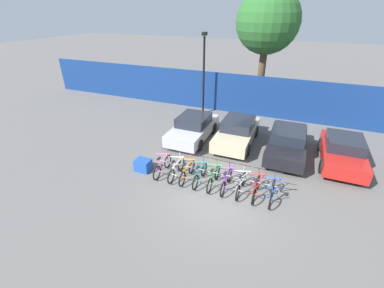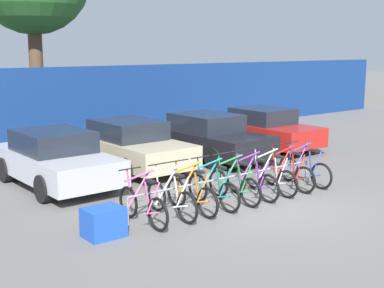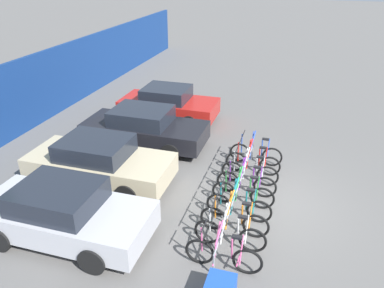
{
  "view_description": "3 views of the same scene",
  "coord_description": "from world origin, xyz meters",
  "px_view_note": "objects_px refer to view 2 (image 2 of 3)",
  "views": [
    {
      "loc": [
        2.22,
        -8.08,
        6.74
      ],
      "look_at": [
        -1.77,
        1.57,
        1.21
      ],
      "focal_mm": 24.0,
      "sensor_mm": 36.0,
      "label": 1
    },
    {
      "loc": [
        -8.33,
        -7.93,
        3.43
      ],
      "look_at": [
        -0.34,
        2.05,
        1.11
      ],
      "focal_mm": 50.0,
      "sensor_mm": 36.0,
      "label": 2
    },
    {
      "loc": [
        -8.84,
        -0.61,
        6.06
      ],
      "look_at": [
        0.52,
        2.23,
        1.21
      ],
      "focal_mm": 35.0,
      "sensor_mm": 36.0,
      "label": 3
    }
  ],
  "objects_px": {
    "car_beige": "(129,145)",
    "car_red": "(264,129)",
    "bicycle_purple": "(252,182)",
    "bike_rack": "(229,179)",
    "cargo_crate": "(104,222)",
    "bicycle_green": "(234,186)",
    "car_silver": "(55,159)",
    "bicycle_teal": "(213,190)",
    "bicycle_red": "(288,174)",
    "bicycle_pink": "(143,206)",
    "bicycle_orange": "(191,195)",
    "bicycle_silver": "(270,178)",
    "bicycle_white": "(171,199)",
    "car_black": "(208,137)",
    "bicycle_blue": "(304,170)"
  },
  "relations": [
    {
      "from": "bicycle_green",
      "to": "car_red",
      "type": "xyz_separation_m",
      "value": [
        5.15,
        4.02,
        0.31
      ]
    },
    {
      "from": "bike_rack",
      "to": "car_silver",
      "type": "xyz_separation_m",
      "value": [
        -2.49,
        3.7,
        0.19
      ]
    },
    {
      "from": "bicycle_white",
      "to": "bicycle_red",
      "type": "height_order",
      "value": "same"
    },
    {
      "from": "bicycle_teal",
      "to": "cargo_crate",
      "type": "bearing_deg",
      "value": -178.04
    },
    {
      "from": "bicycle_purple",
      "to": "bicycle_red",
      "type": "relative_size",
      "value": 1.0
    },
    {
      "from": "car_beige",
      "to": "bicycle_pink",
      "type": "bearing_deg",
      "value": -119.22
    },
    {
      "from": "bicycle_green",
      "to": "bicycle_teal",
      "type": "bearing_deg",
      "value": -177.65
    },
    {
      "from": "car_black",
      "to": "bicycle_white",
      "type": "bearing_deg",
      "value": -137.5
    },
    {
      "from": "bicycle_green",
      "to": "bicycle_red",
      "type": "xyz_separation_m",
      "value": [
        1.79,
        0.0,
        0.0
      ]
    },
    {
      "from": "car_red",
      "to": "bicycle_silver",
      "type": "bearing_deg",
      "value": -134.69
    },
    {
      "from": "bicycle_orange",
      "to": "bicycle_teal",
      "type": "relative_size",
      "value": 1.0
    },
    {
      "from": "bicycle_white",
      "to": "car_beige",
      "type": "distance_m",
      "value": 4.63
    },
    {
      "from": "bicycle_purple",
      "to": "bike_rack",
      "type": "bearing_deg",
      "value": 162.52
    },
    {
      "from": "bike_rack",
      "to": "car_black",
      "type": "height_order",
      "value": "car_black"
    },
    {
      "from": "bicycle_purple",
      "to": "car_black",
      "type": "bearing_deg",
      "value": 59.82
    },
    {
      "from": "car_beige",
      "to": "car_black",
      "type": "relative_size",
      "value": 0.99
    },
    {
      "from": "bicycle_red",
      "to": "bike_rack",
      "type": "bearing_deg",
      "value": 174.57
    },
    {
      "from": "car_black",
      "to": "car_red",
      "type": "distance_m",
      "value": 2.53
    },
    {
      "from": "bicycle_red",
      "to": "car_red",
      "type": "height_order",
      "value": "car_red"
    },
    {
      "from": "bicycle_green",
      "to": "car_black",
      "type": "xyz_separation_m",
      "value": [
        2.62,
        4.01,
        0.31
      ]
    },
    {
      "from": "bicycle_blue",
      "to": "car_red",
      "type": "xyz_separation_m",
      "value": [
        2.73,
        4.02,
        0.31
      ]
    },
    {
      "from": "bicycle_pink",
      "to": "car_silver",
      "type": "distance_m",
      "value": 3.86
    },
    {
      "from": "bicycle_red",
      "to": "bicycle_pink",
      "type": "bearing_deg",
      "value": 179.28
    },
    {
      "from": "car_beige",
      "to": "cargo_crate",
      "type": "xyz_separation_m",
      "value": [
        -3.35,
        -4.44,
        -0.42
      ]
    },
    {
      "from": "car_beige",
      "to": "car_black",
      "type": "distance_m",
      "value": 2.68
    },
    {
      "from": "bicycle_white",
      "to": "cargo_crate",
      "type": "bearing_deg",
      "value": -174.38
    },
    {
      "from": "bicycle_silver",
      "to": "cargo_crate",
      "type": "height_order",
      "value": "bicycle_silver"
    },
    {
      "from": "bicycle_teal",
      "to": "car_beige",
      "type": "distance_m",
      "value": 4.35
    },
    {
      "from": "bicycle_green",
      "to": "bicycle_pink",
      "type": "bearing_deg",
      "value": -177.65
    },
    {
      "from": "bicycle_purple",
      "to": "bicycle_red",
      "type": "xyz_separation_m",
      "value": [
        1.23,
        0.0,
        0.0
      ]
    },
    {
      "from": "bicycle_teal",
      "to": "car_red",
      "type": "distance_m",
      "value": 7.04
    },
    {
      "from": "bicycle_pink",
      "to": "bicycle_silver",
      "type": "height_order",
      "value": "same"
    },
    {
      "from": "bicycle_pink",
      "to": "bicycle_silver",
      "type": "bearing_deg",
      "value": 3.22
    },
    {
      "from": "cargo_crate",
      "to": "car_beige",
      "type": "bearing_deg",
      "value": 52.94
    },
    {
      "from": "bike_rack",
      "to": "bicycle_pink",
      "type": "distance_m",
      "value": 2.44
    },
    {
      "from": "bicycle_pink",
      "to": "bicycle_orange",
      "type": "xyz_separation_m",
      "value": [
        1.23,
        0.0,
        0.0
      ]
    },
    {
      "from": "bicycle_orange",
      "to": "bicycle_blue",
      "type": "bearing_deg",
      "value": -3.13
    },
    {
      "from": "bike_rack",
      "to": "bicycle_teal",
      "type": "relative_size",
      "value": 3.16
    },
    {
      "from": "car_beige",
      "to": "car_red",
      "type": "height_order",
      "value": "same"
    },
    {
      "from": "bicycle_red",
      "to": "car_beige",
      "type": "xyz_separation_m",
      "value": [
        -1.84,
        4.3,
        0.31
      ]
    },
    {
      "from": "car_silver",
      "to": "car_beige",
      "type": "distance_m",
      "value": 2.5
    },
    {
      "from": "car_silver",
      "to": "car_red",
      "type": "relative_size",
      "value": 1.05
    },
    {
      "from": "bicycle_silver",
      "to": "bicycle_orange",
      "type": "bearing_deg",
      "value": 179.78
    },
    {
      "from": "bike_rack",
      "to": "bicycle_blue",
      "type": "height_order",
      "value": "bicycle_blue"
    },
    {
      "from": "car_beige",
      "to": "car_red",
      "type": "bearing_deg",
      "value": -3.02
    },
    {
      "from": "bicycle_teal",
      "to": "car_red",
      "type": "height_order",
      "value": "car_red"
    },
    {
      "from": "bicycle_purple",
      "to": "bicycle_red",
      "type": "bearing_deg",
      "value": -2.93
    },
    {
      "from": "bike_rack",
      "to": "car_beige",
      "type": "distance_m",
      "value": 4.15
    },
    {
      "from": "bicycle_teal",
      "to": "bicycle_green",
      "type": "relative_size",
      "value": 1.0
    },
    {
      "from": "bike_rack",
      "to": "bicycle_white",
      "type": "distance_m",
      "value": 1.75
    }
  ]
}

